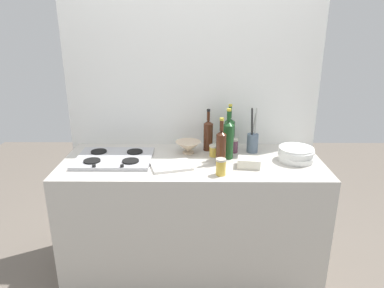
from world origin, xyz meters
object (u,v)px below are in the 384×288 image
object	(u,v)px
mixing_bowl	(188,147)
cutting_board	(171,166)
wine_bottle_mid_right	(229,132)
butter_dish	(249,163)
plate_stack	(296,154)
wine_bottle_leftmost	(221,146)
stovetop_hob	(114,158)
condiment_jar_rear	(221,167)
condiment_jar_front	(234,146)
wine_bottle_rightmost	(228,139)
wine_bottle_mid_left	(208,135)
condiment_jar_spare	(214,151)
utensil_crock	(253,141)

from	to	relation	value
mixing_bowl	cutting_board	xyz separation A→B (m)	(-0.11, -0.27, -0.04)
wine_bottle_mid_right	butter_dish	world-z (taller)	wine_bottle_mid_right
plate_stack	wine_bottle_leftmost	size ratio (longest dim) A/B	0.77
wine_bottle_leftmost	wine_bottle_mid_right	size ratio (longest dim) A/B	0.93
stovetop_hob	condiment_jar_rear	bearing A→B (deg)	-18.72
stovetop_hob	wine_bottle_mid_right	world-z (taller)	wine_bottle_mid_right
mixing_bowl	condiment_jar_rear	size ratio (longest dim) A/B	1.73
stovetop_hob	condiment_jar_front	bearing A→B (deg)	10.71
wine_bottle_leftmost	wine_bottle_rightmost	bearing A→B (deg)	59.31
wine_bottle_mid_left	cutting_board	bearing A→B (deg)	-127.19
wine_bottle_mid_right	condiment_jar_spare	bearing A→B (deg)	-125.56
condiment_jar_front	condiment_jar_rear	distance (m)	0.42
wine_bottle_leftmost	butter_dish	world-z (taller)	wine_bottle_leftmost
stovetop_hob	wine_bottle_mid_left	size ratio (longest dim) A/B	1.65
butter_dish	utensil_crock	distance (m)	0.30
wine_bottle_mid_left	condiment_jar_spare	distance (m)	0.15
cutting_board	wine_bottle_mid_right	bearing A→B (deg)	42.45
stovetop_hob	plate_stack	size ratio (longest dim) A/B	2.13
butter_dish	condiment_jar_spare	size ratio (longest dim) A/B	1.80
condiment_jar_spare	wine_bottle_leftmost	bearing A→B (deg)	-72.83
mixing_bowl	condiment_jar_rear	distance (m)	0.44
wine_bottle_mid_left	cutting_board	size ratio (longest dim) A/B	1.21
wine_bottle_rightmost	condiment_jar_front	bearing A→B (deg)	63.67
mixing_bowl	condiment_jar_front	distance (m)	0.34
plate_stack	cutting_board	size ratio (longest dim) A/B	0.94
wine_bottle_mid_right	condiment_jar_front	xyz separation A→B (m)	(0.03, -0.09, -0.07)
mixing_bowl	wine_bottle_rightmost	bearing A→B (deg)	-19.15
butter_dish	condiment_jar_spare	bearing A→B (deg)	138.41
plate_stack	utensil_crock	world-z (taller)	utensil_crock
wine_bottle_leftmost	cutting_board	world-z (taller)	wine_bottle_leftmost
wine_bottle_mid_right	cutting_board	size ratio (longest dim) A/B	1.31
condiment_jar_front	condiment_jar_spare	world-z (taller)	condiment_jar_front
mixing_bowl	cutting_board	distance (m)	0.29
wine_bottle_rightmost	cutting_board	xyz separation A→B (m)	(-0.39, -0.17, -0.13)
condiment_jar_rear	condiment_jar_spare	bearing A→B (deg)	94.54
wine_bottle_leftmost	butter_dish	xyz separation A→B (m)	(0.18, -0.07, -0.09)
condiment_jar_rear	condiment_jar_spare	xyz separation A→B (m)	(-0.03, 0.33, -0.01)
wine_bottle_mid_left	cutting_board	distance (m)	0.43
wine_bottle_mid_left	mixing_bowl	distance (m)	0.18
condiment_jar_rear	utensil_crock	bearing A→B (deg)	58.01
condiment_jar_rear	condiment_jar_front	bearing A→B (deg)	72.92
wine_bottle_leftmost	butter_dish	size ratio (longest dim) A/B	2.13
mixing_bowl	plate_stack	bearing A→B (deg)	-11.39
stovetop_hob	condiment_jar_front	distance (m)	0.86
wine_bottle_leftmost	condiment_jar_spare	world-z (taller)	wine_bottle_leftmost
wine_bottle_mid_left	condiment_jar_rear	world-z (taller)	wine_bottle_mid_left
condiment_jar_front	cutting_board	distance (m)	0.53
wine_bottle_leftmost	condiment_jar_front	bearing A→B (deg)	61.69
wine_bottle_leftmost	plate_stack	bearing A→B (deg)	4.23
wine_bottle_mid_right	cutting_board	distance (m)	0.57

